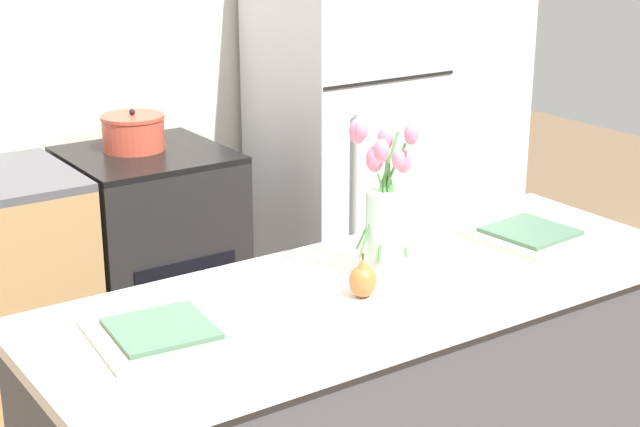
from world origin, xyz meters
The scene contains 8 objects.
back_wall centered at (0.00, 2.00, 1.35)m, with size 5.20×0.08×2.70m.
stove_range centered at (0.10, 1.60, 0.46)m, with size 0.60×0.61×0.91m.
refrigerator centered at (1.05, 1.60, 0.92)m, with size 0.68×0.67×1.85m.
flower_vase centered at (0.04, 0.02, 1.10)m, with size 0.17×0.15×0.43m.
pear_figurine centered at (-0.08, -0.05, 0.98)m, with size 0.07×0.07×0.11m.
plate_setting_left centered at (-0.58, 0.03, 0.94)m, with size 0.33×0.33×0.02m.
plate_setting_right centered at (0.58, 0.03, 0.94)m, with size 0.33×0.33×0.02m.
cooking_pot centered at (0.08, 1.66, 0.98)m, with size 0.25×0.25×0.16m.
Camera 1 is at (-1.42, -1.83, 1.89)m, focal length 55.00 mm.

